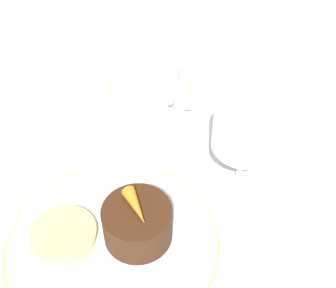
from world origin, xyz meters
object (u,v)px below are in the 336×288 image
object	(u,v)px
wine_glass	(246,131)
dessert_cake	(137,223)
dinner_plate	(113,244)
coffee_cup	(148,74)

from	to	relation	value
wine_glass	dessert_cake	distance (m)	0.16
dinner_plate	dessert_cake	world-z (taller)	dessert_cake
coffee_cup	wine_glass	bearing A→B (deg)	4.29
coffee_cup	dessert_cake	distance (m)	0.27
coffee_cup	dessert_cake	bearing A→B (deg)	-31.27
dinner_plate	coffee_cup	bearing A→B (deg)	142.80
dinner_plate	coffee_cup	size ratio (longest dim) A/B	2.19
dinner_plate	coffee_cup	world-z (taller)	coffee_cup
wine_glass	coffee_cup	bearing A→B (deg)	-175.71
coffee_cup	wine_glass	size ratio (longest dim) A/B	0.92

